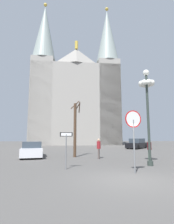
# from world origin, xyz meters

# --- Properties ---
(ground_plane) EXTENTS (120.00, 120.00, 0.00)m
(ground_plane) POSITION_xyz_m (0.00, 0.00, 0.00)
(ground_plane) COLOR #514F4C
(cathedral) EXTENTS (19.83, 10.91, 32.91)m
(cathedral) POSITION_xyz_m (-2.33, 32.82, 11.37)
(cathedral) COLOR gray
(cathedral) RESTS_ON ground
(stop_sign) EXTENTS (0.89, 0.21, 3.19)m
(stop_sign) POSITION_xyz_m (0.69, 1.30, 2.28)
(stop_sign) COLOR slate
(stop_sign) RESTS_ON ground
(one_way_arrow_sign) EXTENTS (0.72, 0.10, 2.08)m
(one_way_arrow_sign) POSITION_xyz_m (-2.84, 2.65, 1.36)
(one_way_arrow_sign) COLOR slate
(one_way_arrow_sign) RESTS_ON ground
(street_lamp) EXTENTS (1.09, 1.09, 6.33)m
(street_lamp) POSITION_xyz_m (2.44, 3.54, 4.61)
(street_lamp) COLOR #2D3833
(street_lamp) RESTS_ON ground
(bare_tree) EXTENTS (0.91, 0.88, 5.20)m
(bare_tree) POSITION_xyz_m (-2.34, 8.59, 2.60)
(bare_tree) COLOR #473323
(bare_tree) RESTS_ON ground
(parked_car_near_white) EXTENTS (2.60, 4.52, 1.39)m
(parked_car_near_white) POSITION_xyz_m (-6.21, 8.89, 0.65)
(parked_car_near_white) COLOR silver
(parked_car_near_white) RESTS_ON ground
(parked_car_far_black) EXTENTS (4.26, 4.48, 1.51)m
(parked_car_far_black) POSITION_xyz_m (7.06, 19.15, 0.70)
(parked_car_far_black) COLOR black
(parked_car_far_black) RESTS_ON ground
(pedestrian_walking) EXTENTS (0.32, 0.32, 1.65)m
(pedestrian_walking) POSITION_xyz_m (-0.35, 7.28, 0.99)
(pedestrian_walking) COLOR #594C47
(pedestrian_walking) RESTS_ON ground
(pedestrian_standing) EXTENTS (0.32, 0.32, 1.60)m
(pedestrian_standing) POSITION_xyz_m (3.53, 6.17, 0.96)
(pedestrian_standing) COLOR #33663F
(pedestrian_standing) RESTS_ON ground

